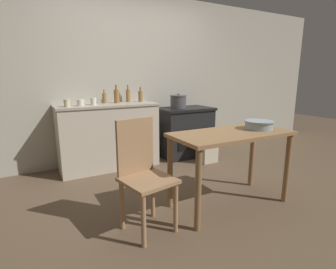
# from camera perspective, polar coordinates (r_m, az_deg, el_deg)

# --- Properties ---
(ground_plane) EXTENTS (14.00, 14.00, 0.00)m
(ground_plane) POSITION_cam_1_polar(r_m,az_deg,el_deg) (3.12, 3.77, -12.44)
(ground_plane) COLOR brown
(wall_back) EXTENTS (8.00, 0.07, 2.55)m
(wall_back) POSITION_cam_1_polar(r_m,az_deg,el_deg) (4.25, -7.74, 11.89)
(wall_back) COLOR #B2AD9E
(wall_back) RESTS_ON ground_plane
(counter_cabinet) EXTENTS (1.41, 0.56, 0.93)m
(counter_cabinet) POSITION_cam_1_polar(r_m,az_deg,el_deg) (3.89, -12.83, -0.35)
(counter_cabinet) COLOR beige
(counter_cabinet) RESTS_ON ground_plane
(stove) EXTENTS (0.88, 0.60, 0.81)m
(stove) POSITION_cam_1_polar(r_m,az_deg,el_deg) (4.41, 3.63, 0.64)
(stove) COLOR black
(stove) RESTS_ON ground_plane
(work_table) EXTENTS (1.23, 0.58, 0.77)m
(work_table) POSITION_cam_1_polar(r_m,az_deg,el_deg) (2.71, 13.58, -2.01)
(work_table) COLOR #997047
(work_table) RESTS_ON ground_plane
(chair) EXTENTS (0.47, 0.47, 0.97)m
(chair) POSITION_cam_1_polar(r_m,az_deg,el_deg) (2.27, -5.48, -8.14)
(chair) COLOR #A87F56
(chair) RESTS_ON ground_plane
(flour_sack) EXTENTS (0.26, 0.18, 0.39)m
(flour_sack) POSITION_cam_1_polar(r_m,az_deg,el_deg) (4.13, 8.75, -3.34)
(flour_sack) COLOR beige
(flour_sack) RESTS_ON ground_plane
(stock_pot) EXTENTS (0.26, 0.26, 0.23)m
(stock_pot) POSITION_cam_1_polar(r_m,az_deg,el_deg) (4.24, 2.24, 7.15)
(stock_pot) COLOR #4C4C51
(stock_pot) RESTS_ON stove
(mixing_bowl_large) EXTENTS (0.30, 0.30, 0.09)m
(mixing_bowl_large) POSITION_cam_1_polar(r_m,az_deg,el_deg) (2.90, 19.20, 2.08)
(mixing_bowl_large) COLOR #93A8B2
(mixing_bowl_large) RESTS_ON work_table
(bottle_far_left) EXTENTS (0.08, 0.08, 0.26)m
(bottle_far_left) POSITION_cam_1_polar(r_m,az_deg,el_deg) (3.94, -11.14, 8.24)
(bottle_far_left) COLOR olive
(bottle_far_left) RESTS_ON counter_cabinet
(bottle_left) EXTENTS (0.06, 0.06, 0.26)m
(bottle_left) POSITION_cam_1_polar(r_m,az_deg,el_deg) (4.08, -8.69, 8.42)
(bottle_left) COLOR olive
(bottle_left) RESTS_ON counter_cabinet
(bottle_mid_left) EXTENTS (0.07, 0.07, 0.23)m
(bottle_mid_left) POSITION_cam_1_polar(r_m,az_deg,el_deg) (4.06, -6.01, 8.31)
(bottle_mid_left) COLOR olive
(bottle_mid_left) RESTS_ON counter_cabinet
(bottle_center_left) EXTENTS (0.06, 0.06, 0.20)m
(bottle_center_left) POSITION_cam_1_polar(r_m,az_deg,el_deg) (3.95, -13.68, 7.74)
(bottle_center_left) COLOR olive
(bottle_center_left) RESTS_ON counter_cabinet
(cup_center) EXTENTS (0.09, 0.09, 0.08)m
(cup_center) POSITION_cam_1_polar(r_m,az_deg,el_deg) (3.67, -18.51, 6.58)
(cup_center) COLOR silver
(cup_center) RESTS_ON counter_cabinet
(cup_center_right) EXTENTS (0.08, 0.08, 0.10)m
(cup_center_right) POSITION_cam_1_polar(r_m,az_deg,el_deg) (3.75, -15.90, 6.96)
(cup_center_right) COLOR silver
(cup_center_right) RESTS_ON counter_cabinet
(cup_mid_right) EXTENTS (0.08, 0.08, 0.10)m
(cup_mid_right) POSITION_cam_1_polar(r_m,az_deg,el_deg) (3.60, -21.13, 6.38)
(cup_mid_right) COLOR beige
(cup_mid_right) RESTS_ON counter_cabinet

